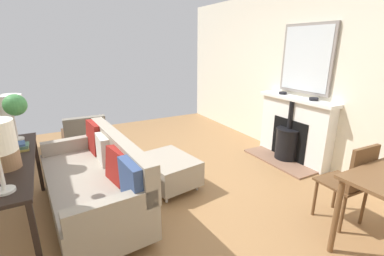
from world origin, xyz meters
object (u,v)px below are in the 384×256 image
mantel_bowl_far (314,99)px  dining_chair_near_fireplace (352,179)px  mantel_bowl_near (283,93)px  armchair_accent (85,134)px  ottoman (169,169)px  sofa (96,181)px  fireplace (292,133)px  console_table (15,170)px  table_lamp_near_end (10,106)px  book_stack (15,147)px

mantel_bowl_far → dining_chair_near_fireplace: bearing=54.4°
mantel_bowl_near → armchair_accent: (2.91, -1.29, -0.62)m
mantel_bowl_near → ottoman: size_ratio=0.15×
mantel_bowl_near → sofa: bearing=5.8°
mantel_bowl_far → sofa: size_ratio=0.07×
dining_chair_near_fireplace → armchair_accent: bearing=-55.7°
fireplace → dining_chair_near_fireplace: (0.81, 1.45, 0.07)m
sofa → dining_chair_near_fireplace: size_ratio=2.11×
sofa → console_table: (0.70, 0.01, 0.30)m
mantel_bowl_near → console_table: mantel_bowl_near is taller
sofa → ottoman: 0.92m
console_table → table_lamp_near_end: 0.79m
mantel_bowl_near → dining_chair_near_fireplace: 2.00m
table_lamp_near_end → console_table: bearing=90.0°
sofa → book_stack: size_ratio=7.55×
ottoman → armchair_accent: (0.80, -1.46, 0.17)m
console_table → dining_chair_near_fireplace: (-2.87, 1.44, -0.15)m
armchair_accent → console_table: 1.81m
mantel_bowl_near → table_lamp_near_end: 3.72m
mantel_bowl_near → sofa: size_ratio=0.07×
table_lamp_near_end → ottoman: bearing=163.1°
console_table → dining_chair_near_fireplace: bearing=153.4°
mantel_bowl_near → console_table: (3.71, 0.31, -0.36)m
armchair_accent → table_lamp_near_end: bearing=50.7°
book_stack → table_lamp_near_end: bearing=-89.4°
armchair_accent → fireplace: bearing=151.3°
sofa → book_stack: (0.69, -0.27, 0.43)m
console_table → mantel_bowl_near: bearing=-175.2°
mantel_bowl_near → fireplace: bearing=85.5°
console_table → book_stack: size_ratio=6.71×
book_stack → dining_chair_near_fireplace: bearing=149.2°
mantel_bowl_far → ottoman: (2.11, -0.40, -0.79)m
console_table → sofa: bearing=-179.5°
mantel_bowl_far → table_lamp_near_end: 3.82m
book_stack → dining_chair_near_fireplace: 3.35m
book_stack → dining_chair_near_fireplace: size_ratio=0.28×
console_table → table_lamp_near_end: size_ratio=3.28×
ottoman → mantel_bowl_near: bearing=-175.2°
table_lamp_near_end → book_stack: bearing=90.6°
ottoman → console_table: bearing=4.8°
mantel_bowl_near → book_stack: 3.71m
armchair_accent → ottoman: bearing=118.7°
ottoman → fireplace: bearing=176.8°
mantel_bowl_near → dining_chair_near_fireplace: size_ratio=0.14×
sofa → console_table: bearing=0.5°
mantel_bowl_far → dining_chair_near_fireplace: (0.84, 1.17, -0.52)m
book_stack → console_table: bearing=89.2°
fireplace → table_lamp_near_end: size_ratio=2.64×
mantel_bowl_far → sofa: bearing=-5.2°
ottoman → console_table: size_ratio=0.50×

